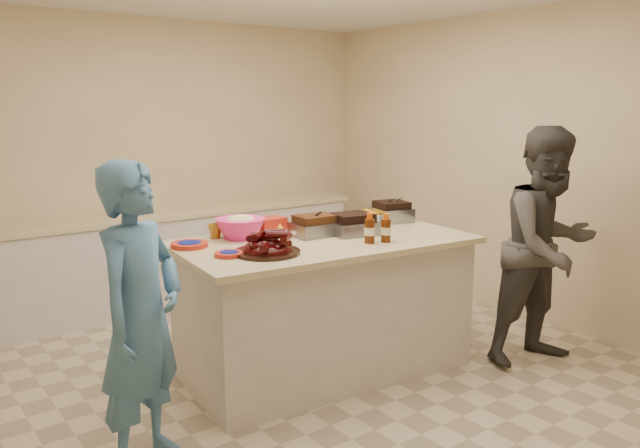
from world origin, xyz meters
TOP-DOWN VIEW (x-y plane):
  - room at (0.00, 0.00)m, footprint 4.50×5.00m
  - back_counter at (0.00, 2.20)m, footprint 3.60×0.64m
  - island at (0.10, 0.07)m, footprint 2.14×1.27m
  - rib_platter at (-0.45, -0.06)m, footprint 0.43×0.43m
  - pulled_pork_tray at (0.12, 0.20)m, footprint 0.33×0.26m
  - brisket_tray at (0.37, 0.08)m, footprint 0.36×0.32m
  - roasting_pan at (0.94, 0.28)m, footprint 0.33×0.33m
  - coleslaw_bowl at (-0.35, 0.45)m, footprint 0.38×0.38m
  - sausage_plate at (0.14, 0.37)m, footprint 0.34×0.34m
  - mac_cheese_dish at (0.75, 0.38)m, footprint 0.33×0.24m
  - bbq_bottle_a at (0.27, -0.21)m, footprint 0.08×0.08m
  - bbq_bottle_b at (0.38, -0.26)m, footprint 0.07×0.07m
  - mustard_bottle at (-0.13, 0.27)m, footprint 0.04×0.04m
  - sauce_bowl at (0.03, 0.24)m, footprint 0.16×0.06m
  - plate_stack_large at (-0.76, 0.41)m, footprint 0.27×0.27m
  - plate_stack_small at (-0.67, 0.03)m, footprint 0.20×0.20m
  - plastic_cup at (-0.49, 0.56)m, footprint 0.12×0.11m
  - basket_stack at (-0.06, 0.52)m, footprint 0.22×0.17m
  - guest_gray at (1.50, -0.78)m, footprint 1.16×1.87m

SIDE VIEW (x-z plane):
  - room at x=0.00m, z-range -1.35..1.35m
  - island at x=0.10m, z-range -0.48..0.48m
  - guest_gray at x=1.50m, z-range -0.33..0.33m
  - back_counter at x=0.00m, z-range 0.00..0.90m
  - mac_cheese_dish at x=0.75m, z-range 0.92..1.01m
  - bbq_bottle_b at x=0.38m, z-range 0.87..1.07m
  - rib_platter at x=-0.45m, z-range 0.88..1.05m
  - pulled_pork_tray at x=0.12m, z-range 0.92..1.02m
  - brisket_tray at x=0.37m, z-range 0.92..1.02m
  - roasting_pan at x=0.94m, z-range 0.91..1.02m
  - sausage_plate at x=0.14m, z-range 0.94..0.99m
  - bbq_bottle_a at x=0.27m, z-range 0.86..1.07m
  - sauce_bowl at x=0.03m, z-range 0.89..1.04m
  - plate_stack_large at x=-0.76m, z-range 0.95..0.98m
  - plate_stack_small at x=-0.67m, z-range 0.95..0.98m
  - plastic_cup at x=-0.49m, z-range 0.91..1.02m
  - basket_stack at x=-0.06m, z-range 0.91..1.02m
  - coleslaw_bowl at x=-0.35m, z-range 0.85..1.09m
  - mustard_bottle at x=-0.13m, z-range 0.91..1.02m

